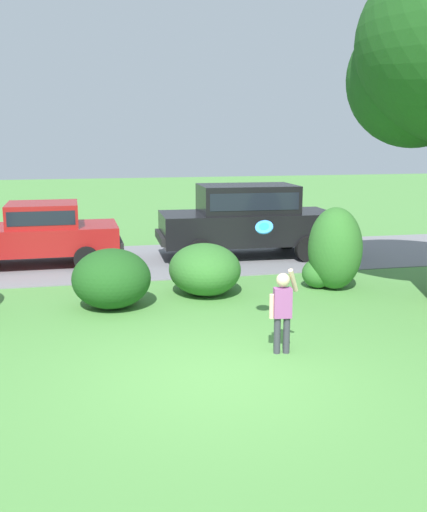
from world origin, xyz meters
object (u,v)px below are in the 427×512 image
(parked_sedan, at_px, (35,232))
(frisbee, at_px, (264,227))
(parked_suv, at_px, (247,217))
(child_thrower, at_px, (282,306))

(parked_sedan, xyz_separation_m, frisbee, (3.87, -6.33, 0.91))
(parked_suv, height_order, frisbee, parked_suv)
(parked_sedan, relative_size, child_thrower, 3.43)
(frisbee, bearing_deg, parked_sedan, 121.45)
(child_thrower, xyz_separation_m, frisbee, (-0.03, 0.85, 1.04))
(parked_suv, xyz_separation_m, child_thrower, (-1.50, -7.03, -0.36))
(parked_suv, relative_size, frisbee, 14.78)
(parked_sedan, relative_size, parked_suv, 0.92)
(parked_sedan, height_order, child_thrower, parked_sedan)
(parked_suv, distance_m, child_thrower, 7.20)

